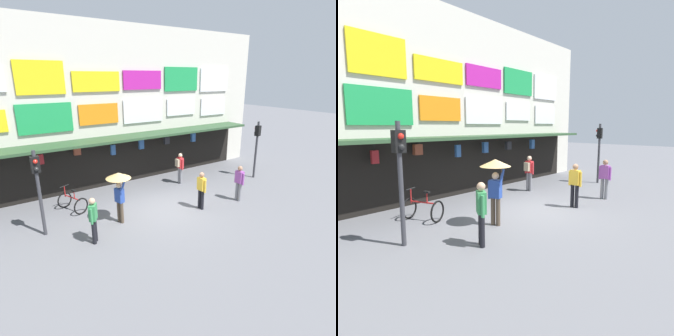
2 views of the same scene
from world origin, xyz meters
TOP-DOWN VIEW (x-y plane):
  - ground_plane at (0.00, 0.00)m, footprint 80.00×80.00m
  - shopfront at (0.00, 4.57)m, footprint 18.00×2.60m
  - traffic_light_near at (-4.79, 0.57)m, footprint 0.28×0.33m
  - traffic_light_far at (6.46, 0.59)m, footprint 0.33×0.35m
  - bicycle_parked at (-3.40, 1.98)m, footprint 1.10×1.35m
  - pedestrian_in_yellow at (-3.43, -0.91)m, footprint 0.38×0.46m
  - pedestrian_with_umbrella at (-2.09, -0.08)m, footprint 0.96×0.96m
  - pedestrian_in_white at (3.35, -1.16)m, footprint 0.24×0.53m
  - pedestrian_in_purple at (1.34, -0.89)m, footprint 0.24×0.53m
  - pedestrian_in_blue at (2.35, 2.13)m, footprint 0.37×0.53m

SIDE VIEW (x-z plane):
  - ground_plane at x=0.00m, z-range 0.00..0.00m
  - bicycle_parked at x=-3.40m, z-range -0.13..0.92m
  - pedestrian_in_yellow at x=-3.43m, z-range 0.11..1.79m
  - pedestrian_in_white at x=3.35m, z-range 0.11..1.79m
  - pedestrian_in_purple at x=1.34m, z-range 0.11..1.79m
  - pedestrian_in_blue at x=2.35m, z-range 0.14..1.82m
  - pedestrian_with_umbrella at x=-2.09m, z-range 0.60..2.68m
  - traffic_light_near at x=-4.79m, z-range 0.54..3.74m
  - traffic_light_far at x=6.46m, z-range 0.54..3.74m
  - shopfront at x=0.00m, z-range -0.04..7.96m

